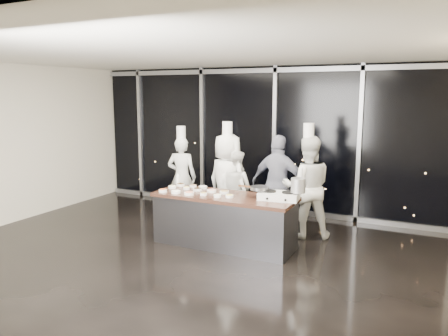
% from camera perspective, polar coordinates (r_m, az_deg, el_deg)
% --- Properties ---
extents(ground, '(9.00, 9.00, 0.00)m').
position_cam_1_polar(ground, '(6.96, -3.30, -12.29)').
color(ground, black).
rests_on(ground, ground).
extents(room_shell, '(9.02, 7.02, 3.21)m').
position_cam_1_polar(room_shell, '(6.38, -2.11, 6.46)').
color(room_shell, beige).
rests_on(room_shell, ground).
extents(window_wall, '(8.90, 0.11, 3.20)m').
position_cam_1_polar(window_wall, '(9.65, 6.67, 3.62)').
color(window_wall, black).
rests_on(window_wall, ground).
extents(demo_counter, '(2.46, 0.86, 0.90)m').
position_cam_1_polar(demo_counter, '(7.57, 0.03, -6.83)').
color(demo_counter, '#3B3B40').
rests_on(demo_counter, ground).
extents(stove, '(0.68, 0.47, 0.14)m').
position_cam_1_polar(stove, '(7.17, 7.19, -3.61)').
color(stove, silver).
rests_on(stove, demo_counter).
extents(frying_pan, '(0.55, 0.34, 0.05)m').
position_cam_1_polar(frying_pan, '(7.23, 4.60, -2.63)').
color(frying_pan, gray).
rests_on(frying_pan, stove).
extents(stock_pot, '(0.26, 0.26, 0.23)m').
position_cam_1_polar(stock_pot, '(7.08, 9.66, -2.25)').
color(stock_pot, '#A6A6A8').
rests_on(stock_pot, stove).
extents(prep_bowls, '(1.39, 0.72, 0.05)m').
position_cam_1_polar(prep_bowls, '(7.71, -3.71, -2.92)').
color(prep_bowls, white).
rests_on(prep_bowls, demo_counter).
extents(squeeze_bottle, '(0.07, 0.07, 0.24)m').
position_cam_1_polar(squeeze_bottle, '(8.26, -6.05, -1.48)').
color(squeeze_bottle, white).
rests_on(squeeze_bottle, demo_counter).
extents(chef_far_left, '(0.70, 0.54, 1.94)m').
position_cam_1_polar(chef_far_left, '(9.31, -5.53, -1.07)').
color(chef_far_left, silver).
rests_on(chef_far_left, ground).
extents(chef_left, '(1.03, 0.81, 2.09)m').
position_cam_1_polar(chef_left, '(8.40, 0.43, -1.76)').
color(chef_left, silver).
rests_on(chef_left, ground).
extents(chef_center, '(0.83, 0.68, 1.79)m').
position_cam_1_polar(chef_center, '(8.39, 1.33, -2.79)').
color(chef_center, silver).
rests_on(chef_center, ground).
extents(guest, '(1.12, 0.54, 1.85)m').
position_cam_1_polar(guest, '(8.30, 7.14, -2.06)').
color(guest, '#141837').
rests_on(guest, ground).
extents(chef_right, '(1.11, 1.01, 2.09)m').
position_cam_1_polar(chef_right, '(8.06, 10.78, -2.41)').
color(chef_right, silver).
rests_on(chef_right, ground).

